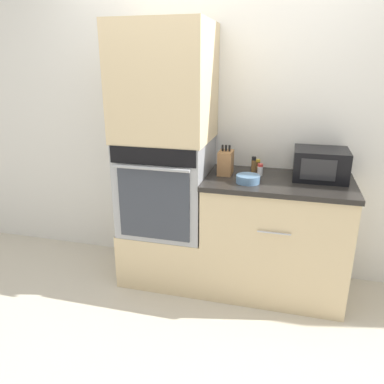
# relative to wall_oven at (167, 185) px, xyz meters

# --- Properties ---
(ground_plane) EXTENTS (12.00, 12.00, 0.00)m
(ground_plane) POSITION_rel_wall_oven_xyz_m (0.33, -0.30, -0.78)
(ground_plane) COLOR beige
(wall_back) EXTENTS (8.00, 0.05, 2.50)m
(wall_back) POSITION_rel_wall_oven_xyz_m (0.33, 0.33, 0.47)
(wall_back) COLOR silver
(wall_back) RESTS_ON ground_plane
(oven_cabinet_base) EXTENTS (0.67, 0.60, 0.43)m
(oven_cabinet_base) POSITION_rel_wall_oven_xyz_m (0.00, 0.00, -0.57)
(oven_cabinet_base) COLOR beige
(oven_cabinet_base) RESTS_ON ground_plane
(wall_oven) EXTENTS (0.64, 0.64, 0.71)m
(wall_oven) POSITION_rel_wall_oven_xyz_m (0.00, 0.00, 0.00)
(wall_oven) COLOR #9EA0A5
(wall_oven) RESTS_ON oven_cabinet_base
(oven_cabinet_upper) EXTENTS (0.67, 0.60, 0.81)m
(oven_cabinet_upper) POSITION_rel_wall_oven_xyz_m (0.00, 0.00, 0.76)
(oven_cabinet_upper) COLOR beige
(oven_cabinet_upper) RESTS_ON wall_oven
(counter_unit) EXTENTS (1.04, 0.63, 0.89)m
(counter_unit) POSITION_rel_wall_oven_xyz_m (0.84, 0.00, -0.34)
(counter_unit) COLOR beige
(counter_unit) RESTS_ON ground_plane
(microwave) EXTENTS (0.37, 0.32, 0.21)m
(microwave) POSITION_rel_wall_oven_xyz_m (1.12, 0.10, 0.22)
(microwave) COLOR black
(microwave) RESTS_ON counter_unit
(knife_block) EXTENTS (0.10, 0.15, 0.22)m
(knife_block) POSITION_rel_wall_oven_xyz_m (0.45, 0.04, 0.20)
(knife_block) COLOR olive
(knife_block) RESTS_ON counter_unit
(bowl) EXTENTS (0.16, 0.16, 0.05)m
(bowl) POSITION_rel_wall_oven_xyz_m (0.64, -0.13, 0.14)
(bowl) COLOR #517599
(bowl) RESTS_ON counter_unit
(condiment_jar_near) EXTENTS (0.04, 0.04, 0.12)m
(condiment_jar_near) POSITION_rel_wall_oven_xyz_m (0.64, 0.16, 0.17)
(condiment_jar_near) COLOR brown
(condiment_jar_near) RESTS_ON counter_unit
(condiment_jar_mid) EXTENTS (0.04, 0.04, 0.08)m
(condiment_jar_mid) POSITION_rel_wall_oven_xyz_m (0.67, 0.23, 0.15)
(condiment_jar_mid) COLOR brown
(condiment_jar_mid) RESTS_ON counter_unit
(condiment_jar_far) EXTENTS (0.04, 0.04, 0.09)m
(condiment_jar_far) POSITION_rel_wall_oven_xyz_m (0.70, 0.08, 0.15)
(condiment_jar_far) COLOR silver
(condiment_jar_far) RESTS_ON counter_unit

